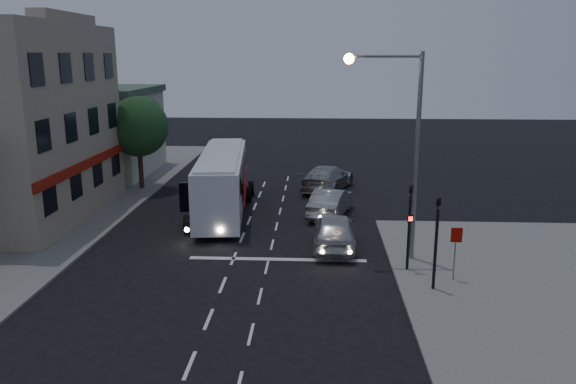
# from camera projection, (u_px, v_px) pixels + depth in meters

# --- Properties ---
(ground) EXTENTS (120.00, 120.00, 0.00)m
(ground) POSITION_uv_depth(u_px,v_px,m) (227.00, 275.00, 23.46)
(ground) COLOR black
(sidewalk_far) EXTENTS (12.00, 50.00, 0.12)m
(sidewalk_far) POSITION_uv_depth(u_px,v_px,m) (22.00, 216.00, 31.84)
(sidewalk_far) COLOR slate
(sidewalk_far) RESTS_ON ground
(road_markings) EXTENTS (8.00, 30.55, 0.01)m
(road_markings) POSITION_uv_depth(u_px,v_px,m) (264.00, 249.00, 26.60)
(road_markings) COLOR silver
(road_markings) RESTS_ON ground
(tour_bus) EXTENTS (3.50, 11.70, 3.54)m
(tour_bus) POSITION_uv_depth(u_px,v_px,m) (222.00, 180.00, 32.48)
(tour_bus) COLOR silver
(tour_bus) RESTS_ON ground
(car_suv) EXTENTS (2.08, 4.94, 1.67)m
(car_suv) POSITION_uv_depth(u_px,v_px,m) (334.00, 230.00, 26.72)
(car_suv) COLOR beige
(car_suv) RESTS_ON ground
(car_sedan_a) EXTENTS (2.81, 5.08, 1.59)m
(car_sedan_a) POSITION_uv_depth(u_px,v_px,m) (331.00, 202.00, 31.98)
(car_sedan_a) COLOR gray
(car_sedan_a) RESTS_ON ground
(car_sedan_b) EXTENTS (4.16, 6.23, 1.68)m
(car_sedan_b) POSITION_uv_depth(u_px,v_px,m) (327.00, 178.00, 38.13)
(car_sedan_b) COLOR #9A9A9A
(car_sedan_b) RESTS_ON ground
(traffic_signal_main) EXTENTS (0.25, 0.35, 4.10)m
(traffic_signal_main) POSITION_uv_depth(u_px,v_px,m) (410.00, 217.00, 23.26)
(traffic_signal_main) COLOR black
(traffic_signal_main) RESTS_ON sidewalk_near
(traffic_signal_side) EXTENTS (0.18, 0.15, 4.10)m
(traffic_signal_side) POSITION_uv_depth(u_px,v_px,m) (437.00, 232.00, 21.31)
(traffic_signal_side) COLOR black
(traffic_signal_side) RESTS_ON sidewalk_near
(regulatory_sign) EXTENTS (0.45, 0.12, 2.20)m
(regulatory_sign) POSITION_uv_depth(u_px,v_px,m) (456.00, 245.00, 22.39)
(regulatory_sign) COLOR slate
(regulatory_sign) RESTS_ON sidewalk_near
(streetlight) EXTENTS (3.32, 0.44, 9.00)m
(streetlight) POSITION_uv_depth(u_px,v_px,m) (402.00, 133.00, 23.86)
(streetlight) COLOR slate
(streetlight) RESTS_ON sidewalk_near
(low_building_north) EXTENTS (9.40, 9.40, 6.50)m
(low_building_north) POSITION_uv_depth(u_px,v_px,m) (91.00, 130.00, 42.71)
(low_building_north) COLOR #B2AFA5
(low_building_north) RESTS_ON sidewalk_far
(street_tree) EXTENTS (4.00, 4.00, 6.20)m
(street_tree) POSITION_uv_depth(u_px,v_px,m) (138.00, 124.00, 37.36)
(street_tree) COLOR black
(street_tree) RESTS_ON sidewalk_far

